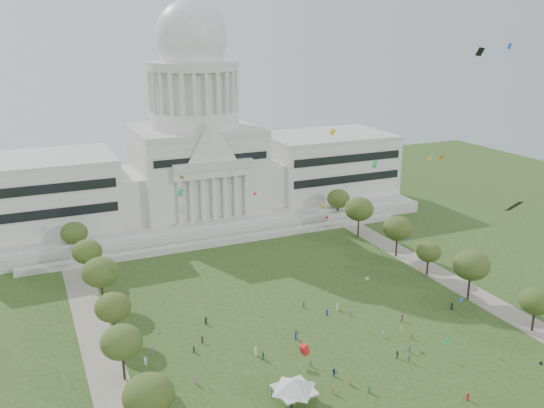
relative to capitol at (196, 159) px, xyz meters
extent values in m
plane|color=#2C481C|center=(0.00, -113.59, -22.30)|extent=(400.00, 400.00, 0.00)
cube|color=beige|center=(0.00, 1.41, -20.30)|extent=(160.00, 60.00, 4.00)
cube|color=beige|center=(0.00, -31.59, -21.30)|extent=(130.00, 3.00, 2.00)
cube|color=beige|center=(0.00, -23.59, -19.80)|extent=(140.00, 3.00, 5.00)
cube|color=silver|center=(-55.00, 0.41, -7.30)|extent=(50.00, 34.00, 22.00)
cube|color=silver|center=(55.00, 0.41, -7.30)|extent=(50.00, 34.00, 22.00)
cube|color=silver|center=(-27.00, -1.59, -10.30)|extent=(12.00, 26.00, 16.00)
cube|color=silver|center=(27.00, -1.59, -10.30)|extent=(12.00, 26.00, 16.00)
cube|color=silver|center=(0.00, 0.41, -4.30)|extent=(44.00, 38.00, 28.00)
cube|color=silver|center=(0.00, -19.59, -1.10)|extent=(28.00, 3.00, 2.40)
cube|color=black|center=(-55.00, -16.79, -5.30)|extent=(46.00, 0.40, 11.00)
cube|color=black|center=(55.00, -16.79, -5.30)|extent=(46.00, 0.40, 11.00)
cylinder|color=silver|center=(0.00, 0.41, 15.10)|extent=(32.00, 32.00, 6.00)
cylinder|color=silver|center=(0.00, 0.41, 25.10)|extent=(28.00, 28.00, 14.00)
cylinder|color=beige|center=(0.00, 0.41, 33.60)|extent=(32.40, 32.40, 3.00)
cylinder|color=silver|center=(0.00, 0.41, 39.10)|extent=(22.00, 22.00, 8.00)
ellipsoid|color=silver|center=(0.00, 0.41, 43.10)|extent=(25.00, 25.00, 26.20)
cube|color=gray|center=(-48.00, -83.59, -22.28)|extent=(8.00, 160.00, 0.04)
cube|color=gray|center=(48.00, -83.59, -22.28)|extent=(8.00, 160.00, 0.04)
ellipsoid|color=#314716|center=(-44.07, -116.55, -13.33)|extent=(8.86, 8.86, 7.25)
cylinder|color=black|center=(46.22, -115.34, -19.83)|extent=(0.56, 0.56, 4.92)
ellipsoid|color=#2F4616|center=(46.22, -115.34, -14.62)|extent=(7.58, 7.58, 6.20)
cylinder|color=black|center=(-45.04, -96.29, -19.56)|extent=(0.56, 0.56, 5.47)
ellipsoid|color=#39511E|center=(-45.04, -96.29, -13.77)|extent=(8.42, 8.42, 6.89)
cylinder|color=black|center=(44.17, -96.15, -19.19)|extent=(0.56, 0.56, 6.20)
ellipsoid|color=#36491C|center=(44.17, -96.15, -12.62)|extent=(9.55, 9.55, 7.82)
cylinder|color=black|center=(-44.09, -79.67, -19.66)|extent=(0.56, 0.56, 5.27)
ellipsoid|color=#3A4A19|center=(-44.09, -79.67, -14.07)|extent=(8.12, 8.12, 6.65)
cylinder|color=black|center=(44.40, -79.10, -20.02)|extent=(0.56, 0.56, 4.56)
ellipsoid|color=#374817|center=(44.40, -79.10, -15.19)|extent=(7.01, 7.01, 5.74)
cylinder|color=black|center=(-44.08, -61.17, -19.28)|extent=(0.56, 0.56, 6.03)
ellipsoid|color=#384E1B|center=(-44.08, -61.17, -12.89)|extent=(9.29, 9.29, 7.60)
cylinder|color=black|center=(44.76, -63.55, -19.31)|extent=(0.56, 0.56, 5.97)
ellipsoid|color=#364717|center=(44.76, -63.55, -12.99)|extent=(9.19, 9.19, 7.52)
cylinder|color=black|center=(-45.22, -42.58, -19.59)|extent=(0.56, 0.56, 5.41)
ellipsoid|color=#394D17|center=(-45.22, -42.58, -13.86)|extent=(8.33, 8.33, 6.81)
cylinder|color=black|center=(43.49, -43.40, -19.11)|extent=(0.56, 0.56, 6.37)
ellipsoid|color=#354916|center=(43.49, -43.40, -12.35)|extent=(9.82, 9.82, 8.03)
cylinder|color=black|center=(-46.87, -24.45, -19.64)|extent=(0.56, 0.56, 5.32)
ellipsoid|color=#314714|center=(-46.87, -24.45, -14.00)|extent=(8.19, 8.19, 6.70)
cylinder|color=black|center=(45.96, -25.46, -19.56)|extent=(0.56, 0.56, 5.47)
ellipsoid|color=#394C18|center=(45.96, -25.46, -13.77)|extent=(8.42, 8.42, 6.89)
cylinder|color=#4C4C4C|center=(-13.89, -120.47, -20.86)|extent=(0.12, 0.12, 2.87)
cylinder|color=#4C4C4C|center=(-20.32, -114.04, -20.86)|extent=(0.12, 0.12, 2.87)
cylinder|color=#4C4C4C|center=(-13.89, -114.04, -20.86)|extent=(0.12, 0.12, 2.87)
cube|color=silver|center=(-17.10, -117.26, -19.31)|extent=(7.37, 7.37, 0.23)
pyramid|color=silver|center=(-17.10, -117.26, -18.05)|extent=(10.31, 10.31, 2.29)
imported|color=#26262B|center=(36.27, -99.06, -21.32)|extent=(1.14, 1.04, 1.96)
imported|color=#994C8C|center=(21.04, -99.23, -21.35)|extent=(1.00, 0.71, 1.89)
imported|color=#33723F|center=(11.47, -114.47, -21.43)|extent=(0.68, 1.17, 1.74)
imported|color=#4C4C51|center=(10.16, -112.21, -21.38)|extent=(0.62, 1.09, 1.84)
imported|color=navy|center=(-5.67, -112.55, -21.44)|extent=(1.12, 1.70, 1.71)
imported|color=#B21E1E|center=(13.61, -129.98, -21.51)|extent=(0.56, 0.81, 1.58)
imported|color=#33723F|center=(-16.58, -100.95, -21.40)|extent=(1.00, 0.80, 1.80)
imported|color=navy|center=(13.92, -111.62, -21.53)|extent=(0.81, 1.10, 1.53)
imported|color=silver|center=(12.41, -103.65, -21.47)|extent=(0.74, 1.07, 1.66)
cube|color=#33723F|center=(-2.28, -120.30, -21.48)|extent=(0.51, 0.45, 1.63)
cube|color=olive|center=(22.70, -86.30, -21.50)|extent=(0.49, 0.46, 1.58)
cube|color=#994C8C|center=(-32.40, -103.64, -21.40)|extent=(0.31, 0.48, 1.79)
cube|color=#26262B|center=(-26.36, -88.97, -21.46)|extent=(0.31, 0.46, 1.67)
cube|color=#26262B|center=(-22.96, -81.00, -21.41)|extent=(0.54, 0.52, 1.76)
cube|color=silver|center=(-40.02, -92.72, -21.39)|extent=(0.56, 0.54, 1.82)
cube|color=olive|center=(-8.86, -117.79, -21.42)|extent=(0.32, 0.48, 1.75)
cube|color=#994C8C|center=(11.21, -91.16, -21.57)|extent=(0.44, 0.44, 1.45)
cube|color=navy|center=(5.81, -89.11, -21.49)|extent=(0.40, 0.49, 1.62)
cube|color=olive|center=(18.04, -106.97, -21.53)|extent=(0.46, 0.47, 1.54)
cube|color=navy|center=(-6.34, -96.23, -21.34)|extent=(0.59, 0.57, 1.91)
cube|color=#26262B|center=(-18.37, -118.87, -21.39)|extent=(0.49, 0.56, 1.80)
cube|color=olive|center=(-4.31, -116.60, -21.56)|extent=(0.45, 0.36, 1.47)
cube|color=#4C4C51|center=(-8.33, -107.39, -21.56)|extent=(0.35, 0.44, 1.47)
cube|color=silver|center=(9.62, -87.62, -21.39)|extent=(0.48, 0.56, 1.81)
cube|color=#33723F|center=(2.44, -83.03, -21.42)|extent=(0.48, 0.54, 1.74)
cube|color=silver|center=(-17.31, -98.87, -21.35)|extent=(0.39, 0.55, 1.90)
cube|color=olive|center=(-38.68, -105.70, -21.45)|extent=(0.52, 0.43, 1.68)
cube|color=#26262B|center=(-29.27, -92.14, -21.55)|extent=(0.45, 0.35, 1.49)
cube|color=#994C8C|center=(-37.56, -89.18, -21.34)|extent=(0.34, 0.52, 1.91)
camera|label=1|loc=(-58.94, -201.01, 45.43)|focal=38.00mm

